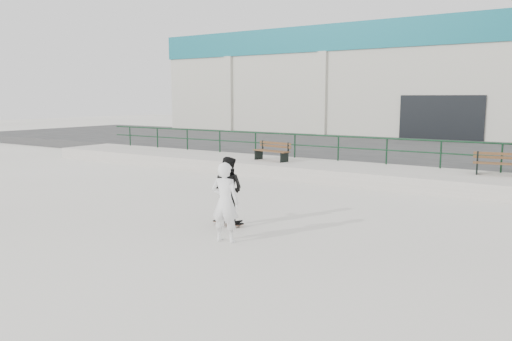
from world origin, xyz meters
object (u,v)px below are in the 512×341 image
Objects in this scene: bench_right at (500,164)px; seated_skater at (225,202)px; standing_skater at (228,189)px; bench_left at (272,151)px; skateboard at (228,223)px.

seated_skater reaches higher than bench_right.
standing_skater is 0.92× the size of seated_skater.
bench_left is 8.69m from skateboard.
seated_skater is (-4.05, -9.81, -0.02)m from bench_right.
bench_left is at bearing 114.14° from skateboard.
bench_left is 1.03× the size of bench_right.
bench_right is at bearing 15.83° from bench_left.
standing_skater is (3.52, -7.90, 0.00)m from bench_left.
seated_skater reaches higher than bench_left.
skateboard is at bearing -128.00° from bench_right.
seated_skater reaches higher than standing_skater.
standing_skater is at bearing -66.71° from seated_skater.
bench_left reaches higher than skateboard.
skateboard is 0.50× the size of standing_skater.
standing_skater reaches higher than skateboard.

